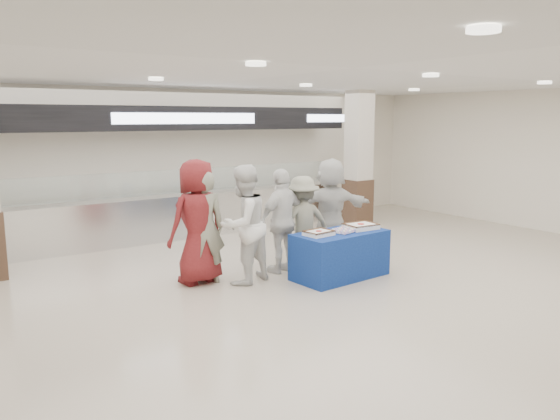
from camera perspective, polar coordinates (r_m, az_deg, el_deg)
ground at (r=7.79m, az=7.17°, el=-9.68°), size 14.00×14.00×0.00m
serving_line at (r=12.00m, az=-10.08°, el=2.75°), size 8.70×0.85×2.80m
column_right at (r=13.19m, az=8.19°, el=5.03°), size 0.55×0.55×3.20m
display_table at (r=8.90m, az=6.29°, el=-4.67°), size 1.60×0.89×0.75m
sheet_cake_left at (r=8.53m, az=4.07°, el=-2.36°), size 0.45×0.36×0.09m
sheet_cake_right at (r=9.10m, az=8.44°, el=-1.64°), size 0.52×0.42×0.10m
cupcake_tray at (r=8.80m, az=6.70°, el=-2.15°), size 0.40×0.33×0.06m
civilian_maroon at (r=8.54m, az=-8.61°, el=-1.22°), size 1.03×0.74×1.95m
soldier_a at (r=8.53m, az=-7.95°, el=-1.81°), size 0.74×0.60×1.77m
chef_tall at (r=8.47m, az=-3.85°, el=-1.53°), size 1.07×0.94×1.86m
chef_short at (r=9.05m, az=0.26°, el=-1.14°), size 1.08×0.60×1.74m
soldier_b at (r=9.33m, az=2.38°, el=-1.30°), size 1.13×0.79×1.59m
civilian_white at (r=10.02m, az=5.24°, el=0.17°), size 1.80×1.04×1.85m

